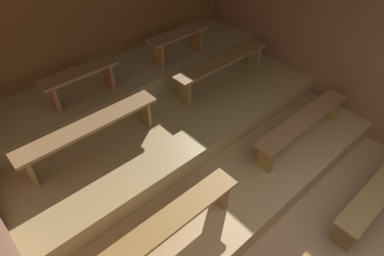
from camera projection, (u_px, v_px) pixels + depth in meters
ground at (205, 172)px, 4.67m from camera, size 5.62×5.43×0.08m
wall_back at (104, 28)px, 5.06m from camera, size 5.62×0.06×2.70m
wall_right at (322, 32)px, 4.98m from camera, size 0.06×5.43×2.70m
platform_lower at (180, 143)px, 4.85m from camera, size 4.82×3.52×0.28m
platform_middle at (157, 111)px, 4.98m from camera, size 4.82×2.42×0.28m
platform_upper at (130, 78)px, 5.17m from camera, size 4.82×1.06×0.28m
bench_floor_right at (377, 194)px, 3.91m from camera, size 1.63×0.29×0.43m
bench_lower_left at (166, 227)px, 3.25m from camera, size 1.81×0.29×0.43m
bench_lower_right at (303, 123)px, 4.46m from camera, size 1.81×0.29×0.43m
bench_middle_left at (90, 129)px, 3.93m from camera, size 1.83×0.29×0.43m
bench_middle_right at (223, 64)px, 5.10m from camera, size 1.83×0.29×0.43m
bench_upper_left at (80, 78)px, 4.32m from camera, size 1.06×0.29×0.43m
bench_upper_right at (178, 39)px, 5.18m from camera, size 1.06×0.29×0.43m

